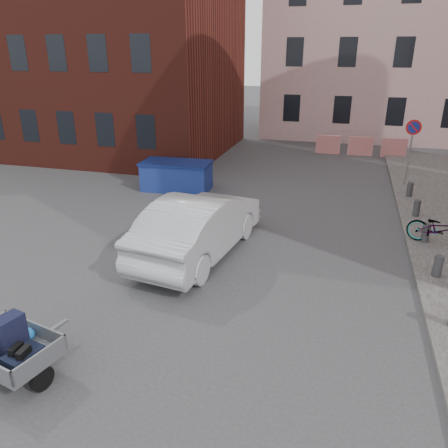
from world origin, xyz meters
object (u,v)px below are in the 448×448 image
(trailer, at_px, (9,346))
(bicycle, at_px, (441,230))
(silver_car, at_px, (199,225))
(dumpster, at_px, (177,176))

(trailer, xyz_separation_m, bicycle, (8.08, 7.75, 0.00))
(trailer, height_order, silver_car, silver_car)
(silver_car, bearing_deg, dumpster, -54.88)
(dumpster, xyz_separation_m, bicycle, (9.38, -3.30, 0.03))
(dumpster, bearing_deg, trailer, -86.34)
(silver_car, distance_m, bicycle, 6.87)
(trailer, bearing_deg, silver_car, 87.27)
(bicycle, bearing_deg, dumpster, 92.40)
(trailer, distance_m, dumpster, 11.12)
(trailer, xyz_separation_m, dumpster, (-1.30, 11.05, -0.02))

